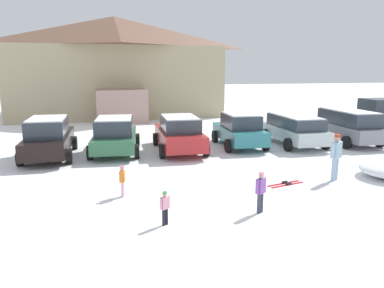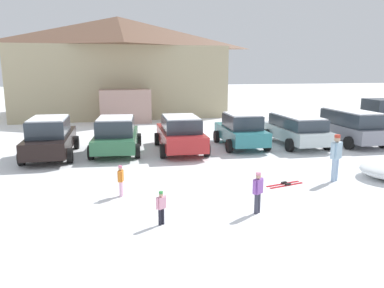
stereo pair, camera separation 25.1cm
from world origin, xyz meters
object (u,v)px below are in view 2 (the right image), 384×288
at_px(parked_silver_wagon, 296,129).
at_px(skier_child_in_orange_jacket, 121,179).
at_px(parked_grey_wagon, 350,126).
at_px(parked_teal_hatchback, 241,130).
at_px(parked_black_sedan, 50,137).
at_px(parked_green_coupe, 116,135).
at_px(skier_child_in_purple_jacket, 258,190).
at_px(skier_child_in_pink_snowsuit, 161,206).
at_px(ski_lodge, 119,66).
at_px(parked_red_sedan, 180,133).
at_px(pair_of_skis, 285,184).
at_px(skier_adult_in_blue_parka, 336,155).

bearing_deg(parked_silver_wagon, skier_child_in_orange_jacket, -146.21).
height_order(parked_silver_wagon, parked_grey_wagon, parked_grey_wagon).
bearing_deg(skier_child_in_orange_jacket, parked_silver_wagon, 33.79).
bearing_deg(parked_grey_wagon, parked_teal_hatchback, 176.83).
xyz_separation_m(parked_black_sedan, parked_green_coupe, (2.91, 0.27, -0.05)).
height_order(parked_silver_wagon, skier_child_in_purple_jacket, parked_silver_wagon).
relative_size(parked_grey_wagon, skier_child_in_pink_snowsuit, 5.31).
bearing_deg(skier_child_in_pink_snowsuit, parked_green_coupe, 96.19).
relative_size(ski_lodge, skier_child_in_pink_snowsuit, 19.31).
height_order(ski_lodge, parked_red_sedan, ski_lodge).
bearing_deg(parked_green_coupe, skier_child_in_orange_jacket, -89.89).
distance_m(skier_child_in_purple_jacket, skier_child_in_pink_snowsuit, 2.71).
distance_m(ski_lodge, pair_of_skis, 22.74).
relative_size(parked_green_coupe, parked_silver_wagon, 1.02).
bearing_deg(skier_child_in_purple_jacket, parked_teal_hatchback, 73.37).
bearing_deg(skier_adult_in_blue_parka, parked_green_coupe, 139.77).
bearing_deg(ski_lodge, pair_of_skis, -77.38).
distance_m(skier_child_in_pink_snowsuit, pair_of_skis, 5.20).
bearing_deg(skier_child_in_orange_jacket, parked_grey_wagon, 26.20).
height_order(parked_black_sedan, parked_red_sedan, parked_black_sedan).
bearing_deg(skier_adult_in_blue_parka, skier_child_in_orange_jacket, -179.74).
bearing_deg(parked_teal_hatchback, pair_of_skis, -95.77).
height_order(ski_lodge, skier_adult_in_blue_parka, ski_lodge).
height_order(skier_child_in_pink_snowsuit, skier_adult_in_blue_parka, skier_adult_in_blue_parka).
height_order(parked_green_coupe, skier_child_in_orange_jacket, parked_green_coupe).
bearing_deg(skier_child_in_pink_snowsuit, parked_silver_wagon, 46.22).
relative_size(parked_green_coupe, skier_child_in_purple_jacket, 3.99).
distance_m(ski_lodge, parked_red_sedan, 16.28).
bearing_deg(parked_grey_wagon, skier_child_in_purple_jacket, -136.10).
bearing_deg(skier_child_in_pink_snowsuit, parked_teal_hatchback, 59.01).
relative_size(skier_adult_in_blue_parka, skier_child_in_orange_jacket, 1.69).
distance_m(parked_red_sedan, pair_of_skis, 6.62).
height_order(ski_lodge, parked_teal_hatchback, ski_lodge).
bearing_deg(skier_child_in_purple_jacket, parked_red_sedan, 94.38).
distance_m(parked_grey_wagon, pair_of_skis, 8.95).
bearing_deg(skier_adult_in_blue_parka, parked_black_sedan, 149.77).
bearing_deg(ski_lodge, skier_adult_in_blue_parka, -72.64).
height_order(skier_adult_in_blue_parka, skier_child_in_orange_jacket, skier_adult_in_blue_parka).
height_order(skier_child_in_purple_jacket, pair_of_skis, skier_child_in_purple_jacket).
bearing_deg(skier_child_in_pink_snowsuit, parked_red_sedan, 76.27).
relative_size(parked_black_sedan, skier_adult_in_blue_parka, 2.85).
bearing_deg(parked_teal_hatchback, ski_lodge, 109.61).
xyz_separation_m(ski_lodge, skier_child_in_pink_snowsuit, (0.30, -24.22, -3.61)).
bearing_deg(parked_green_coupe, skier_child_in_purple_jacket, -66.91).
relative_size(parked_red_sedan, skier_child_in_pink_snowsuit, 5.36).
height_order(parked_green_coupe, parked_silver_wagon, parked_green_coupe).
height_order(parked_red_sedan, parked_grey_wagon, parked_grey_wagon).
relative_size(ski_lodge, parked_red_sedan, 3.60).
bearing_deg(ski_lodge, parked_teal_hatchback, -70.39).
relative_size(parked_black_sedan, parked_green_coupe, 1.02).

